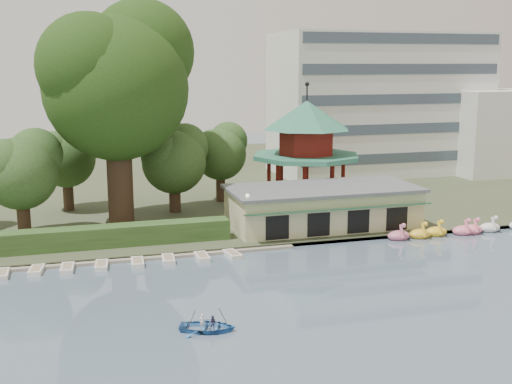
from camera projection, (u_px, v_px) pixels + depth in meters
name	position (u px, v px, depth m)	size (l,w,h in m)	color
ground_plane	(306.00, 326.00, 40.06)	(220.00, 220.00, 0.00)	slate
shore	(173.00, 180.00, 88.93)	(220.00, 70.00, 0.40)	#424930
embankment	(236.00, 249.00, 56.30)	(220.00, 0.60, 0.30)	gray
dock	(96.00, 261.00, 52.90)	(34.00, 1.60, 0.24)	gray
boathouse	(323.00, 206.00, 63.02)	(18.60, 9.39, 3.90)	#C6C290
pavilion	(306.00, 142.00, 72.00)	(12.40, 12.40, 13.50)	#C6C290
office_building	(398.00, 108.00, 93.25)	(38.00, 18.00, 20.00)	silver
hedge	(58.00, 240.00, 54.95)	(30.00, 2.00, 1.80)	#325122
lamp_post	(248.00, 208.00, 57.69)	(0.36, 0.36, 4.28)	black
big_tree	(117.00, 76.00, 61.24)	(15.26, 14.22, 22.06)	#3A281C
small_trees	(89.00, 162.00, 65.18)	(39.04, 16.60, 9.94)	#3A281C
swan_boats	(467.00, 230.00, 61.87)	(16.33, 2.12, 1.92)	#D06D85
moored_rowboats	(71.00, 268.00, 51.01)	(27.72, 2.69, 0.36)	silver
rowboat_with_passengers	(208.00, 323.00, 39.31)	(5.76, 4.92, 2.01)	#3872B2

